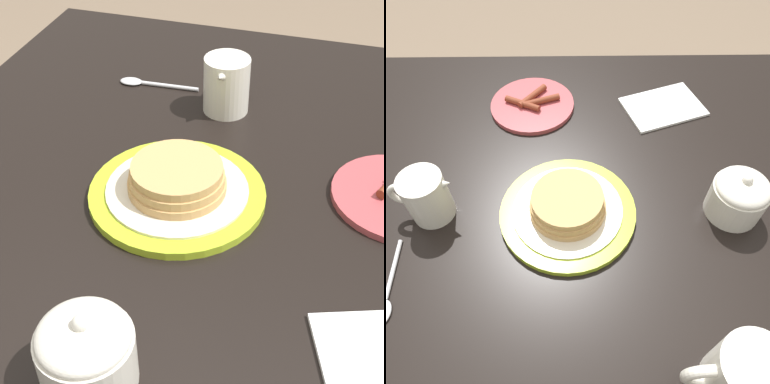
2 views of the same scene
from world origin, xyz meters
The scene contains 9 objects.
ground_plane centered at (0.00, 0.00, 0.00)m, with size 8.00×8.00×0.00m, color #7A6651.
dining_table centered at (0.00, 0.00, 0.62)m, with size 1.15×0.93×0.75m.
pancake_plate centered at (0.02, 0.03, 0.77)m, with size 0.24×0.24×0.05m.
side_plate_bacon centered at (0.10, -0.27, 0.76)m, with size 0.19×0.19×0.02m.
coffee_mug centered at (-0.20, 0.31, 0.81)m, with size 0.13×0.09×0.10m.
creamer_pitcher centered at (0.26, 0.02, 0.80)m, with size 0.12×0.08×0.10m.
sugar_bowl centered at (-0.28, 0.02, 0.80)m, with size 0.10×0.10×0.10m.
napkin centered at (-0.20, -0.26, 0.76)m, with size 0.20×0.17×0.01m.
spoon centered at (0.30, 0.18, 0.76)m, with size 0.03×0.15×0.01m.
Camera 2 is at (0.01, 0.40, 1.32)m, focal length 35.00 mm.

